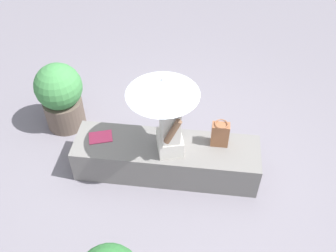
{
  "coord_description": "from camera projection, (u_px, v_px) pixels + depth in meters",
  "views": [
    {
      "loc": [
        -0.39,
        3.07,
        3.78
      ],
      "look_at": [
        -0.02,
        0.02,
        0.81
      ],
      "focal_mm": 40.44,
      "sensor_mm": 36.0,
      "label": 1
    }
  ],
  "objects": [
    {
      "name": "planter_far",
      "position": [
        61.0,
        95.0,
        5.11
      ],
      "size": [
        0.63,
        0.63,
        0.99
      ],
      "color": "brown",
      "rests_on": "ground"
    },
    {
      "name": "parasol",
      "position": [
        163.0,
        87.0,
        3.84
      ],
      "size": [
        0.78,
        0.78,
        1.05
      ],
      "color": "#B7B7BC",
      "rests_on": "stone_bench"
    },
    {
      "name": "stone_bench",
      "position": [
        166.0,
        158.0,
        4.69
      ],
      "size": [
        2.25,
        0.61,
        0.46
      ],
      "primitive_type": "cube",
      "color": "slate",
      "rests_on": "ground"
    },
    {
      "name": "ground_plane",
      "position": [
        166.0,
        170.0,
        4.85
      ],
      "size": [
        14.0,
        14.0,
        0.0
      ],
      "primitive_type": "plane",
      "color": "slate"
    },
    {
      "name": "handbag_black",
      "position": [
        220.0,
        134.0,
        4.44
      ],
      "size": [
        0.21,
        0.16,
        0.33
      ],
      "color": "brown",
      "rests_on": "stone_bench"
    },
    {
      "name": "person_seated",
      "position": [
        170.0,
        125.0,
        4.22
      ],
      "size": [
        0.36,
        0.51,
        0.9
      ],
      "color": "beige",
      "rests_on": "stone_bench"
    },
    {
      "name": "magazine",
      "position": [
        101.0,
        137.0,
        4.62
      ],
      "size": [
        0.33,
        0.28,
        0.01
      ],
      "primitive_type": "cube",
      "rotation": [
        0.0,
        0.0,
        0.31
      ],
      "color": "#D83866",
      "rests_on": "stone_bench"
    }
  ]
}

